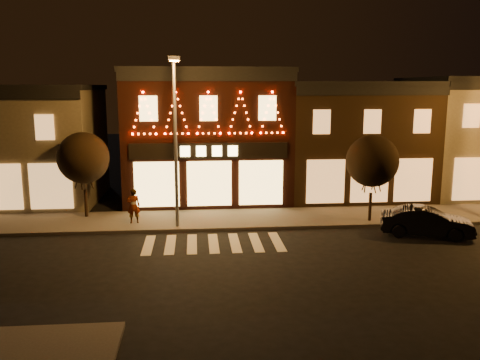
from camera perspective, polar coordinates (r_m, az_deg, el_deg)
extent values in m
plane|color=black|center=(19.92, -2.58, -10.69)|extent=(120.00, 120.00, 0.00)
cube|color=#47423D|center=(27.63, 0.82, -4.40)|extent=(44.00, 4.00, 0.15)
cube|color=black|center=(32.72, -3.75, 4.91)|extent=(10.00, 8.00, 8.00)
cube|color=black|center=(32.57, -3.84, 12.20)|extent=(10.20, 8.20, 0.30)
cube|color=black|center=(28.51, -3.63, 11.63)|extent=(10.00, 0.25, 0.50)
cube|color=black|center=(28.69, -3.53, 3.31)|extent=(9.00, 0.15, 0.90)
cube|color=#FFD87F|center=(28.59, -3.53, 3.29)|extent=(3.40, 0.08, 0.60)
cube|color=#342212|center=(34.32, 12.37, 4.29)|extent=(9.00, 8.00, 7.20)
cube|color=black|center=(34.13, 12.62, 10.55)|extent=(9.20, 8.20, 0.30)
cube|color=black|center=(30.30, 14.93, 9.72)|extent=(9.00, 0.25, 0.50)
cube|color=#675F49|center=(37.99, 25.48, 4.32)|extent=(9.00, 8.00, 7.50)
cylinder|color=#59595E|center=(25.33, -7.31, 4.07)|extent=(0.17, 0.17, 8.48)
cylinder|color=#59595E|center=(24.35, -7.51, 13.55)|extent=(0.20, 1.70, 0.11)
cube|color=#59595E|center=(23.50, -7.48, 13.53)|extent=(0.54, 0.32, 0.19)
cube|color=orange|center=(23.50, -7.47, 13.25)|extent=(0.41, 0.23, 0.05)
cylinder|color=black|center=(28.90, -17.06, -2.50)|extent=(0.17, 0.17, 1.52)
sphere|color=black|center=(28.46, -17.33, 2.41)|extent=(2.78, 2.78, 2.78)
cylinder|color=black|center=(27.71, 14.52, -2.94)|extent=(0.16, 0.16, 1.50)
sphere|color=black|center=(27.26, 14.76, 2.11)|extent=(2.75, 2.75, 2.75)
imported|color=black|center=(26.22, 20.39, -4.47)|extent=(4.58, 2.86, 1.43)
imported|color=gray|center=(26.87, -11.96, -2.89)|extent=(0.73, 0.54, 1.84)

